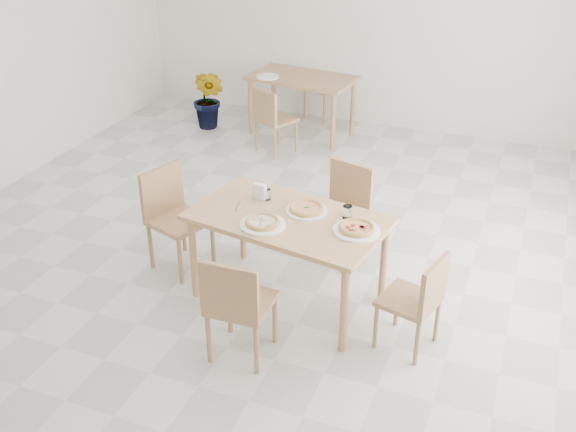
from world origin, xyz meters
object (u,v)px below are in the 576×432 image
(pizza_margherita, at_px, (307,208))
(plate_empty, at_px, (268,77))
(pizza_mushroom, at_px, (263,222))
(tumbler_a, at_px, (347,212))
(chair_south, at_px, (236,302))
(second_table, at_px, (302,85))
(chair_back_s, at_px, (271,116))
(potted_plant, at_px, (209,99))
(tumbler_b, at_px, (266,194))
(chair_back_n, at_px, (330,81))
(chair_north, at_px, (344,205))
(plate_pepperoni, at_px, (357,230))
(chair_west, at_px, (173,211))
(plate_mushroom, at_px, (263,225))
(plate_margherita, at_px, (307,211))
(pizza_pepperoni, at_px, (357,228))
(chair_east, at_px, (419,297))
(napkin_holder, at_px, (259,192))
(main_table, at_px, (288,226))

(pizza_margherita, height_order, plate_empty, pizza_margherita)
(pizza_mushroom, height_order, tumbler_a, tumbler_a)
(plate_empty, bearing_deg, chair_south, -69.95)
(second_table, relative_size, plate_empty, 4.83)
(chair_back_s, bearing_deg, plate_empty, -37.02)
(chair_south, xyz_separation_m, potted_plant, (-2.26, 3.95, -0.10))
(tumbler_b, relative_size, chair_back_n, 0.10)
(chair_north, xyz_separation_m, plate_pepperoni, (0.35, -0.85, 0.27))
(pizza_mushroom, height_order, chair_back_n, chair_back_n)
(chair_west, xyz_separation_m, pizza_mushroom, (0.97, -0.34, 0.27))
(plate_empty, bearing_deg, chair_back_n, 60.94)
(chair_south, bearing_deg, tumbler_a, -118.70)
(plate_mushroom, bearing_deg, plate_margherita, 54.61)
(chair_south, distance_m, pizza_pepperoni, 1.03)
(chair_north, relative_size, plate_margherita, 2.63)
(chair_east, xyz_separation_m, chair_back_n, (-2.09, 4.33, 0.06))
(plate_mushroom, height_order, tumbler_a, tumbler_a)
(second_table, bearing_deg, potted_plant, -161.89)
(chair_south, bearing_deg, plate_pepperoni, -129.81)
(plate_pepperoni, bearing_deg, potted_plant, 132.00)
(chair_west, distance_m, napkin_holder, 0.84)
(plate_pepperoni, relative_size, pizza_margherita, 1.05)
(chair_south, distance_m, plate_margherita, 0.98)
(plate_pepperoni, height_order, pizza_pepperoni, pizza_pepperoni)
(main_table, xyz_separation_m, second_table, (-1.15, 3.38, -0.02))
(plate_pepperoni, height_order, tumbler_b, tumbler_b)
(plate_mushroom, xyz_separation_m, second_table, (-1.02, 3.58, -0.11))
(tumbler_a, relative_size, potted_plant, 0.13)
(main_table, distance_m, chair_west, 1.12)
(tumbler_a, height_order, chair_back_s, tumbler_a)
(chair_west, bearing_deg, potted_plant, 40.55)
(napkin_holder, bearing_deg, tumbler_b, 25.19)
(pizza_mushroom, height_order, second_table, pizza_mushroom)
(pizza_mushroom, height_order, plate_empty, pizza_mushroom)
(chair_west, xyz_separation_m, chair_back_n, (0.08, 3.95, -0.00))
(pizza_pepperoni, height_order, tumbler_a, tumbler_a)
(pizza_margherita, distance_m, chair_back_n, 4.14)
(chair_back_s, bearing_deg, chair_south, 135.14)
(pizza_margherita, relative_size, napkin_holder, 2.47)
(tumbler_a, bearing_deg, plate_mushroom, -147.86)
(main_table, xyz_separation_m, tumbler_b, (-0.26, 0.20, 0.13))
(main_table, relative_size, plate_empty, 5.65)
(chair_east, distance_m, chair_back_s, 3.74)
(pizza_pepperoni, bearing_deg, napkin_holder, 166.02)
(potted_plant, bearing_deg, plate_mushroom, -56.76)
(main_table, relative_size, plate_margherita, 4.92)
(plate_pepperoni, relative_size, pizza_mushroom, 1.34)
(pizza_mushroom, relative_size, plate_empty, 0.93)
(chair_east, distance_m, pizza_margherita, 1.08)
(chair_north, height_order, tumbler_a, tumbler_a)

